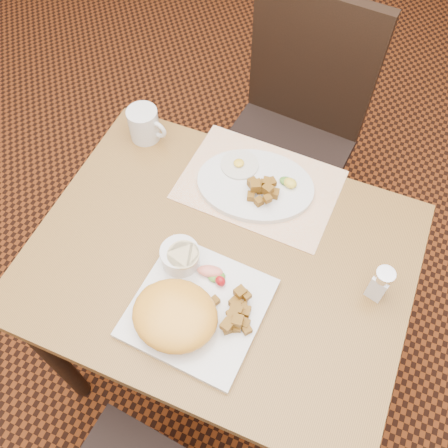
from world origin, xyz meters
TOP-DOWN VIEW (x-y plane):
  - ground at (0.00, 0.00)m, footprint 8.00×8.00m
  - table at (0.00, 0.00)m, footprint 0.90×0.70m
  - chair_far at (-0.02, 0.67)m, footprint 0.46×0.47m
  - placemat at (0.01, 0.24)m, footprint 0.41×0.30m
  - plate_square at (0.01, -0.14)m, footprint 0.30×0.30m
  - plate_oval at (0.00, 0.23)m, footprint 0.34×0.27m
  - hollandaise_mound at (-0.02, -0.19)m, footprint 0.19×0.17m
  - ramekin at (-0.08, -0.05)m, footprint 0.09×0.09m
  - garnish_sq at (0.01, -0.06)m, footprint 0.08×0.05m
  - fried_egg at (-0.05, 0.26)m, footprint 0.10×0.10m
  - garnish_ov at (0.08, 0.25)m, footprint 0.05×0.04m
  - salt_shaker at (0.36, 0.05)m, footprint 0.05×0.05m
  - coffee_mug at (-0.34, 0.28)m, footprint 0.11×0.08m
  - home_fries_sq at (0.09, -0.13)m, footprint 0.11×0.11m
  - home_fries_ov at (0.03, 0.21)m, footprint 0.09×0.08m

SIDE VIEW (x-z plane):
  - ground at x=0.00m, z-range 0.00..0.00m
  - chair_far at x=-0.02m, z-range 0.05..1.02m
  - table at x=0.00m, z-range 0.27..1.02m
  - placemat at x=0.01m, z-range 0.75..0.75m
  - plate_square at x=0.01m, z-range 0.75..0.77m
  - plate_oval at x=0.00m, z-range 0.75..0.77m
  - fried_egg at x=-0.05m, z-range 0.76..0.78m
  - garnish_sq at x=0.01m, z-range 0.76..0.79m
  - garnish_ov at x=0.08m, z-range 0.77..0.79m
  - home_fries_sq at x=0.09m, z-range 0.76..0.80m
  - home_fries_ov at x=0.03m, z-range 0.76..0.81m
  - ramekin at x=-0.08m, z-range 0.77..0.82m
  - coffee_mug at x=-0.34m, z-range 0.75..0.84m
  - hollandaise_mound at x=-0.02m, z-range 0.76..0.83m
  - salt_shaker at x=0.36m, z-range 0.75..0.85m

